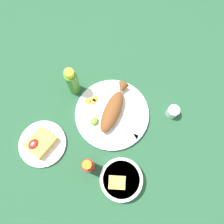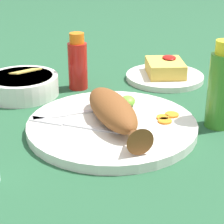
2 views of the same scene
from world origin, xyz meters
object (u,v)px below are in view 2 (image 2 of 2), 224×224
object	(u,v)px
fried_fish	(114,112)
fork_near	(68,124)
side_plate_fries	(165,77)
guacamole_bowl	(22,84)
hot_sauce_bottle_green	(221,87)
fork_far	(73,113)
main_plate	(112,126)
hot_sauce_bottle_red	(78,63)

from	to	relation	value
fried_fish	fork_near	size ratio (longest dim) A/B	1.41
fried_fish	side_plate_fries	distance (m)	0.34
guacamole_bowl	hot_sauce_bottle_green	bearing A→B (deg)	-115.34
fried_fish	fork_far	xyz separation A→B (m)	(0.05, 0.08, -0.02)
main_plate	fork_far	bearing A→B (deg)	63.20
fork_far	hot_sauce_bottle_red	world-z (taller)	hot_sauce_bottle_red
fried_fish	side_plate_fries	xyz separation A→B (m)	(0.30, -0.15, -0.04)
fried_fish	guacamole_bowl	bearing A→B (deg)	28.30
hot_sauce_bottle_red	guacamole_bowl	xyz separation A→B (m)	(-0.04, 0.13, -0.04)
guacamole_bowl	fork_near	bearing A→B (deg)	-151.45
hot_sauce_bottle_green	guacamole_bowl	xyz separation A→B (m)	(0.19, 0.41, -0.05)
hot_sauce_bottle_green	main_plate	bearing A→B (deg)	91.71
hot_sauce_bottle_green	guacamole_bowl	bearing A→B (deg)	64.66
hot_sauce_bottle_red	hot_sauce_bottle_green	distance (m)	0.36
fork_far	hot_sauce_bottle_red	size ratio (longest dim) A/B	1.33
fried_fish	hot_sauce_bottle_red	xyz separation A→B (m)	(0.25, 0.07, 0.02)
hot_sauce_bottle_red	guacamole_bowl	size ratio (longest dim) A/B	0.81
fork_near	hot_sauce_bottle_red	bearing A→B (deg)	-70.57
main_plate	hot_sauce_bottle_green	bearing A→B (deg)	-88.29
fried_fish	side_plate_fries	bearing A→B (deg)	-42.06
guacamole_bowl	fried_fish	bearing A→B (deg)	-136.52
hot_sauce_bottle_green	guacamole_bowl	distance (m)	0.46
main_plate	side_plate_fries	size ratio (longest dim) A/B	1.64
fork_far	hot_sauce_bottle_green	bearing A→B (deg)	159.13
guacamole_bowl	hot_sauce_bottle_red	bearing A→B (deg)	-73.94
hot_sauce_bottle_red	hot_sauce_bottle_green	world-z (taller)	hot_sauce_bottle_green
main_plate	guacamole_bowl	distance (m)	0.28
side_plate_fries	guacamole_bowl	distance (m)	0.37
hot_sauce_bottle_green	hot_sauce_bottle_red	bearing A→B (deg)	50.26
side_plate_fries	guacamole_bowl	world-z (taller)	guacamole_bowl
fried_fish	hot_sauce_bottle_green	xyz separation A→B (m)	(0.02, -0.21, 0.04)
main_plate	fried_fish	world-z (taller)	fried_fish
hot_sauce_bottle_red	side_plate_fries	size ratio (longest dim) A/B	0.68
main_plate	fork_near	bearing A→B (deg)	97.12
fork_far	guacamole_bowl	bearing A→B (deg)	-67.28
hot_sauce_bottle_red	fork_near	bearing A→B (deg)	176.25
fork_far	hot_sauce_bottle_green	size ratio (longest dim) A/B	1.06
fork_near	fork_far	size ratio (longest dim) A/B	0.96
main_plate	guacamole_bowl	size ratio (longest dim) A/B	1.94
hot_sauce_bottle_green	fork_near	bearing A→B (deg)	93.27
fried_fish	guacamole_bowl	world-z (taller)	fried_fish
fork_near	guacamole_bowl	size ratio (longest dim) A/B	1.04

